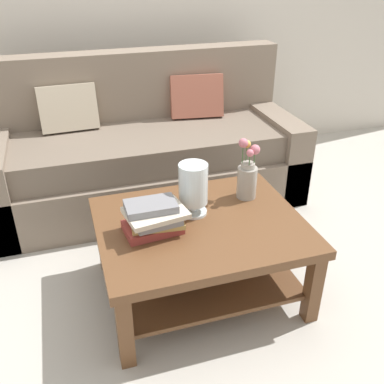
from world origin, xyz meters
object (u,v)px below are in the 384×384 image
coffee_table (199,243)px  glass_hurricane_vase (193,186)px  couch (145,153)px  flower_pitcher (247,176)px  book_stack_main (154,218)px

coffee_table → glass_hurricane_vase: size_ratio=3.71×
couch → coffee_table: couch is taller
couch → flower_pitcher: size_ratio=6.30×
coffee_table → book_stack_main: size_ratio=3.29×
glass_hurricane_vase → flower_pitcher: size_ratio=0.80×
book_stack_main → flower_pitcher: 0.61m
couch → coffee_table: bearing=-87.8°
couch → coffee_table: size_ratio=2.11×
coffee_table → couch: bearing=92.2°
couch → glass_hurricane_vase: 1.10m
couch → glass_hurricane_vase: couch is taller
coffee_table → book_stack_main: (-0.24, -0.01, 0.21)m
book_stack_main → flower_pitcher: size_ratio=0.91×
book_stack_main → flower_pitcher: flower_pitcher is taller
book_stack_main → flower_pitcher: (0.58, 0.19, 0.05)m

